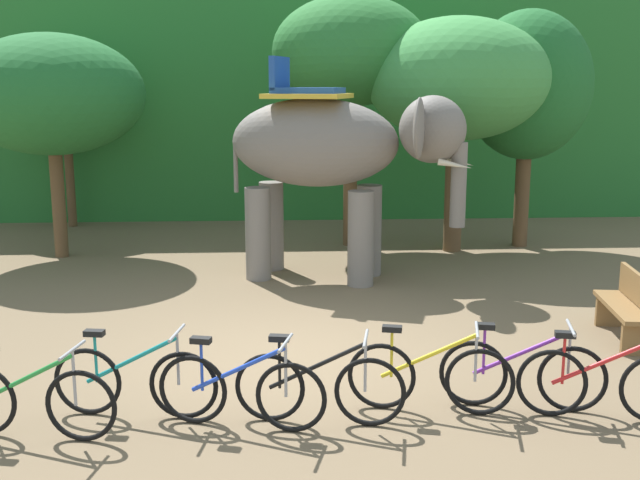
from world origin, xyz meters
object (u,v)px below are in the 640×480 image
tree_left (457,80)px  bike_yellow (430,376)px  bike_teal (135,380)px  elephant (333,152)px  tree_center_right (528,86)px  bike_purple (522,373)px  bike_green (30,400)px  bike_blue (241,390)px  wooden_bench (629,305)px  tree_center_left (51,95)px  bike_red (603,383)px  bike_black (319,387)px  tree_center (351,52)px  tree_far_left (65,97)px

tree_left → bike_yellow: 8.56m
bike_teal → bike_yellow: size_ratio=1.01×
bike_yellow → elephant: bearing=95.9°
tree_center_right → bike_purple: tree_center_right is taller
bike_green → bike_blue: 1.99m
bike_yellow → wooden_bench: bike_yellow is taller
elephant → bike_green: size_ratio=2.51×
tree_center_left → bike_green: tree_center_left is taller
bike_blue → elephant: bearing=77.3°
bike_red → bike_blue: bearing=179.7°
tree_center_right → bike_teal: (-6.52, -8.09, -2.89)m
bike_green → bike_black: same height
tree_center → bike_yellow: size_ratio=3.02×
tree_center_right → bike_blue: size_ratio=2.87×
tree_center → wooden_bench: tree_center is taller
tree_center → bike_yellow: tree_center is taller
bike_green → bike_blue: bearing=3.4°
tree_left → bike_blue: size_ratio=2.77×
tree_far_left → wooden_bench: size_ratio=2.71×
bike_teal → bike_yellow: 3.00m
tree_far_left → tree_center_right: (9.94, -2.86, 0.24)m
tree_center_left → bike_yellow: 9.97m
bike_red → bike_yellow: bearing=170.5°
tree_center → bike_black: (-1.12, -8.67, -3.57)m
elephant → tree_left: bearing=39.2°
tree_center → tree_center_right: (3.54, -0.31, -0.67)m
bike_blue → bike_black: 0.77m
bike_blue → bike_purple: (2.89, 0.29, 0.00)m
bike_green → bike_yellow: bearing=5.6°
tree_center_right → bike_blue: tree_center_right is taller
tree_center_left → bike_teal: bearing=-69.9°
tree_left → wooden_bench: size_ratio=2.99×
bike_green → bike_blue: size_ratio=1.01×
tree_left → bike_black: (-3.14, -7.98, -3.02)m
tree_left → wooden_bench: 6.45m
tree_center → bike_teal: size_ratio=2.99×
elephant → wooden_bench: bearing=-44.3°
tree_far_left → bike_yellow: tree_far_left is taller
bike_teal → bike_black: bearing=-8.3°
bike_purple → tree_left: bearing=82.5°
tree_center_right → bike_teal: size_ratio=2.82×
bike_purple → wooden_bench: bike_purple is taller
bike_blue → tree_center_left: bearing=116.0°
tree_far_left → tree_center: tree_center is taller
tree_center_right → bike_purple: (-2.54, -8.12, -2.89)m
tree_center → bike_blue: 9.61m
tree_center → bike_teal: (-2.97, -8.40, -3.57)m
bike_green → bike_yellow: 3.92m
tree_center_left → bike_black: (4.63, -7.87, -2.74)m
tree_center → tree_center_right: 3.62m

